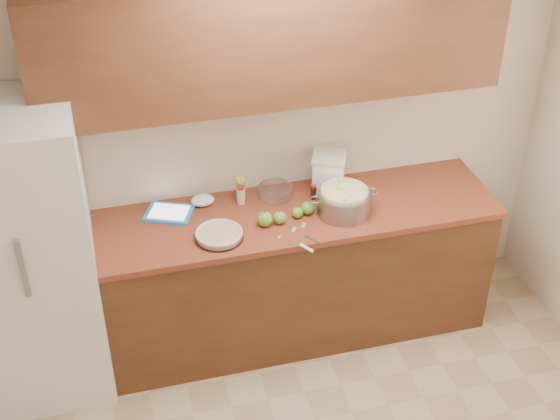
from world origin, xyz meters
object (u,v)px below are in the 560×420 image
object	(u,v)px
pie	(219,235)
flour_canister	(329,172)
colander	(344,202)
tablet	(169,213)

from	to	relation	value
pie	flour_canister	bearing A→B (deg)	23.79
flour_canister	colander	bearing A→B (deg)	-87.64
pie	flour_canister	size ratio (longest dim) A/B	1.08
flour_canister	tablet	size ratio (longest dim) A/B	0.79
colander	flour_canister	bearing A→B (deg)	92.36
pie	colander	bearing A→B (deg)	4.91
pie	tablet	bearing A→B (deg)	128.04
pie	flour_canister	distance (m)	0.83
tablet	pie	bearing A→B (deg)	-28.24
pie	tablet	size ratio (longest dim) A/B	0.86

